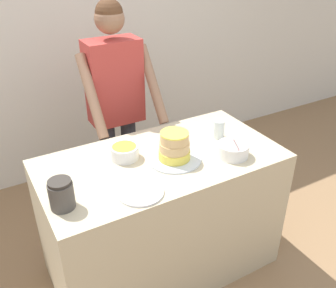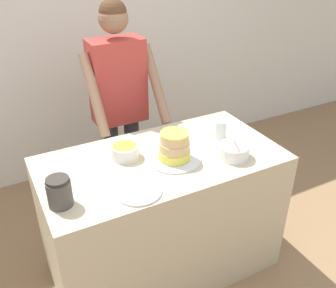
# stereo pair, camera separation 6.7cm
# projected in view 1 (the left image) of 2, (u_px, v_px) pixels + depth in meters

# --- Properties ---
(wall_back) EXTENTS (10.00, 0.05, 2.60)m
(wall_back) POSITION_uv_depth(u_px,v_px,m) (76.00, 43.00, 3.40)
(wall_back) COLOR silver
(wall_back) RESTS_ON ground_plane
(counter) EXTENTS (1.54, 0.81, 0.93)m
(counter) POSITION_uv_depth(u_px,v_px,m) (162.00, 215.00, 2.59)
(counter) COLOR #C6B793
(counter) RESTS_ON ground_plane
(person_baker) EXTENTS (0.56, 0.49, 1.79)m
(person_baker) POSITION_uv_depth(u_px,v_px,m) (116.00, 95.00, 2.89)
(person_baker) COLOR #2D2D38
(person_baker) RESTS_ON ground_plane
(cake) EXTENTS (0.34, 0.34, 0.19)m
(cake) POSITION_uv_depth(u_px,v_px,m) (174.00, 148.00, 2.31)
(cake) COLOR silver
(cake) RESTS_ON counter
(frosting_bowl_orange) EXTENTS (0.18, 0.18, 0.09)m
(frosting_bowl_orange) POSITION_uv_depth(u_px,v_px,m) (124.00, 152.00, 2.34)
(frosting_bowl_orange) COLOR white
(frosting_bowl_orange) RESTS_ON counter
(frosting_bowl_pink) EXTENTS (0.20, 0.20, 0.17)m
(frosting_bowl_pink) POSITION_uv_depth(u_px,v_px,m) (233.00, 149.00, 2.36)
(frosting_bowl_pink) COLOR white
(frosting_bowl_pink) RESTS_ON counter
(drinking_glass) EXTENTS (0.08, 0.08, 0.13)m
(drinking_glass) POSITION_uv_depth(u_px,v_px,m) (219.00, 129.00, 2.57)
(drinking_glass) COLOR silver
(drinking_glass) RESTS_ON counter
(ceramic_plate) EXTENTS (0.26, 0.26, 0.01)m
(ceramic_plate) POSITION_uv_depth(u_px,v_px,m) (141.00, 192.00, 2.04)
(ceramic_plate) COLOR silver
(ceramic_plate) RESTS_ON counter
(stoneware_jar) EXTENTS (0.13, 0.13, 0.16)m
(stoneware_jar) POSITION_uv_depth(u_px,v_px,m) (61.00, 194.00, 1.90)
(stoneware_jar) COLOR #4C4742
(stoneware_jar) RESTS_ON counter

